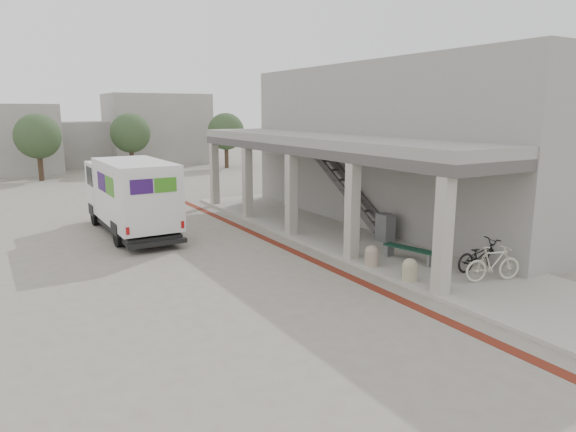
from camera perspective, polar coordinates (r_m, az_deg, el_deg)
ground at (r=16.13m, az=2.10°, el=-6.49°), size 120.00×120.00×0.00m
bike_lane_stripe at (r=18.25m, az=1.39°, el=-4.29°), size 0.35×40.00×0.01m
sidewalk at (r=18.48m, az=12.66°, el=-4.21°), size 4.40×28.00×0.12m
transit_building at (r=23.09m, az=10.59°, el=7.45°), size 7.60×17.00×7.00m
distant_backdrop at (r=49.15m, az=-24.25°, el=7.96°), size 28.00×10.00×6.50m
tree_left at (r=41.09m, az=-26.05°, el=7.94°), size 3.20×3.20×4.80m
tree_mid at (r=44.16m, az=-17.11°, el=8.78°), size 3.20×3.20×4.80m
tree_right at (r=45.75m, az=-6.91°, el=9.29°), size 3.20×3.20×4.80m
fedex_truck at (r=22.02m, az=-17.13°, el=2.31°), size 2.37×7.25×3.08m
bench at (r=17.48m, az=13.41°, el=-3.87°), size 0.85×1.94×0.45m
bollard_near at (r=15.50m, az=13.37°, el=-5.80°), size 0.45×0.45×0.67m
bollard_far at (r=16.74m, az=9.27°, el=-4.34°), size 0.44×0.44×0.67m
utility_cabinet at (r=19.85m, az=10.74°, el=-1.26°), size 0.48×0.64×1.06m
bicycle_black at (r=17.09m, az=20.56°, el=-4.08°), size 1.88×0.72×0.97m
bicycle_cream at (r=16.13m, az=21.84°, el=-4.93°), size 1.84×1.00×1.06m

